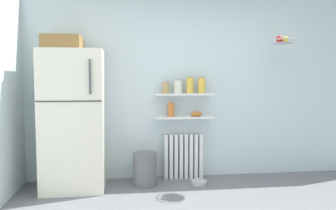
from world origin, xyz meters
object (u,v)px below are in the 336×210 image
object	(u,v)px
refrigerator	(74,117)
shelf_bowl	(196,114)
trash_bin	(145,169)
storage_jar_3	(202,85)
vase	(171,110)
storage_jar_1	(178,86)
storage_jar_0	(166,87)
storage_jar_2	(190,85)
radiator	(183,156)
pet_food_bowl	(199,182)
hanging_fruit_basket	(283,40)

from	to	relation	value
refrigerator	shelf_bowl	world-z (taller)	refrigerator
refrigerator	trash_bin	size ratio (longest dim) A/B	4.46
storage_jar_3	shelf_bowl	size ratio (longest dim) A/B	1.50
vase	shelf_bowl	world-z (taller)	vase
storage_jar_1	shelf_bowl	distance (m)	0.46
storage_jar_0	storage_jar_2	size ratio (longest dim) A/B	0.73
refrigerator	radiator	size ratio (longest dim) A/B	3.09
pet_food_bowl	hanging_fruit_basket	xyz separation A→B (m)	(1.11, 0.00, 1.87)
vase	hanging_fruit_basket	bearing A→B (deg)	-10.72
shelf_bowl	hanging_fruit_basket	world-z (taller)	hanging_fruit_basket
storage_jar_3	pet_food_bowl	size ratio (longest dim) A/B	1.09
radiator	vase	xyz separation A→B (m)	(-0.18, -0.03, 0.66)
storage_jar_2	pet_food_bowl	world-z (taller)	storage_jar_2
radiator	hanging_fruit_basket	distance (m)	2.05
shelf_bowl	trash_bin	bearing A→B (deg)	-163.33
storage_jar_3	hanging_fruit_basket	distance (m)	1.21
shelf_bowl	storage_jar_1	bearing A→B (deg)	180.00
storage_jar_3	pet_food_bowl	distance (m)	1.31
storage_jar_0	trash_bin	size ratio (longest dim) A/B	0.40
storage_jar_0	storage_jar_2	distance (m)	0.33
storage_jar_1	storage_jar_2	distance (m)	0.17
storage_jar_2	refrigerator	bearing A→B (deg)	-171.78
storage_jar_0	vase	bearing A→B (deg)	0.00
radiator	storage_jar_2	xyz separation A→B (m)	(0.08, -0.03, 0.99)
storage_jar_1	shelf_bowl	xyz separation A→B (m)	(0.26, -0.00, -0.38)
refrigerator	storage_jar_1	bearing A→B (deg)	9.22
storage_jar_1	hanging_fruit_basket	size ratio (longest dim) A/B	0.61
storage_jar_3	radiator	bearing A→B (deg)	173.14
radiator	storage_jar_1	world-z (taller)	storage_jar_1
storage_jar_2	trash_bin	xyz separation A→B (m)	(-0.63, -0.22, -1.09)
refrigerator	vase	distance (m)	1.28
trash_bin	storage_jar_1	bearing A→B (deg)	25.07
radiator	pet_food_bowl	size ratio (longest dim) A/B	2.95
storage_jar_0	hanging_fruit_basket	xyz separation A→B (m)	(1.52, -0.27, 0.62)
storage_jar_2	shelf_bowl	world-z (taller)	storage_jar_2
trash_bin	pet_food_bowl	world-z (taller)	trash_bin
storage_jar_0	pet_food_bowl	xyz separation A→B (m)	(0.40, -0.28, -1.24)
radiator	shelf_bowl	world-z (taller)	shelf_bowl
hanging_fruit_basket	trash_bin	bearing A→B (deg)	178.23
storage_jar_2	storage_jar_0	bearing A→B (deg)	180.00
radiator	shelf_bowl	distance (m)	0.62
shelf_bowl	pet_food_bowl	bearing A→B (deg)	-94.76
refrigerator	storage_jar_2	bearing A→B (deg)	8.22
storage_jar_1	vase	xyz separation A→B (m)	(-0.09, -0.00, -0.32)
storage_jar_3	shelf_bowl	world-z (taller)	storage_jar_3
storage_jar_1	pet_food_bowl	xyz separation A→B (m)	(0.24, -0.28, -1.26)
pet_food_bowl	refrigerator	bearing A→B (deg)	177.89
refrigerator	shelf_bowl	size ratio (longest dim) A/B	12.57
radiator	vase	distance (m)	0.68
vase	shelf_bowl	distance (m)	0.36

